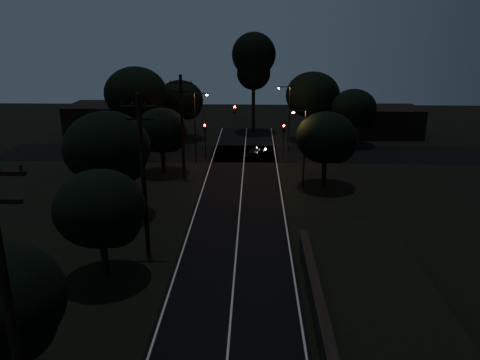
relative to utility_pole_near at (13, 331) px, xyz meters
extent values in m
cube|color=black|center=(6.00, 24.00, -6.24)|extent=(8.00, 70.00, 0.02)
cube|color=black|center=(6.00, 44.00, -6.24)|extent=(60.00, 8.00, 0.02)
cube|color=beige|center=(6.00, 24.00, -6.22)|extent=(0.12, 70.00, 0.01)
cube|color=beige|center=(2.25, 24.00, -6.22)|extent=(0.12, 70.00, 0.01)
cube|color=beige|center=(9.75, 24.00, -6.22)|extent=(0.12, 70.00, 0.01)
cube|color=black|center=(10.60, 5.00, -4.70)|extent=(0.55, 26.00, 0.10)
cylinder|color=black|center=(0.00, 0.00, -0.25)|extent=(0.30, 0.30, 12.00)
cylinder|color=black|center=(0.00, 17.00, -0.75)|extent=(0.30, 0.30, 11.00)
cube|color=black|center=(0.00, 17.00, 3.95)|extent=(2.20, 0.12, 0.12)
cube|color=black|center=(0.00, 17.00, 3.15)|extent=(1.80, 0.12, 0.12)
cylinder|color=black|center=(0.00, 34.00, -1.00)|extent=(0.30, 0.30, 10.50)
cube|color=black|center=(0.00, 34.00, 3.45)|extent=(2.20, 0.12, 0.12)
cube|color=black|center=(0.00, 34.00, 2.65)|extent=(1.80, 0.12, 0.12)
sphere|color=black|center=(-2.04, 3.45, -2.18)|extent=(3.30, 3.30, 3.30)
cylinder|color=black|center=(-2.00, 14.00, -4.96)|extent=(0.44, 0.44, 2.57)
ellipsoid|color=black|center=(-2.00, 14.00, -1.63)|extent=(5.45, 5.45, 4.63)
sphere|color=black|center=(-1.05, 13.46, -2.18)|extent=(3.27, 3.27, 3.27)
cylinder|color=black|center=(-4.50, 24.00, -4.66)|extent=(0.44, 0.44, 3.18)
ellipsoid|color=black|center=(-4.50, 24.00, -0.50)|extent=(6.86, 6.86, 5.83)
sphere|color=black|center=(-3.30, 23.31, -1.18)|extent=(4.11, 4.11, 4.11)
cylinder|color=black|center=(-2.50, 36.00, -4.97)|extent=(0.44, 0.44, 2.55)
ellipsoid|color=black|center=(-2.50, 36.00, -1.65)|extent=(5.45, 5.45, 4.63)
sphere|color=black|center=(-1.55, 35.46, -2.19)|extent=(3.27, 3.27, 3.27)
cylinder|color=black|center=(-3.00, 52.00, -4.77)|extent=(0.44, 0.44, 2.96)
ellipsoid|color=black|center=(-3.00, 52.00, -0.91)|extent=(6.34, 6.34, 5.39)
sphere|color=black|center=(-1.89, 51.37, -1.54)|extent=(3.80, 3.80, 3.80)
cylinder|color=black|center=(-8.00, 48.00, -4.36)|extent=(0.44, 0.44, 3.78)
ellipsoid|color=black|center=(-8.00, 48.00, 0.51)|extent=(7.95, 7.95, 6.76)
sphere|color=black|center=(-6.61, 47.20, -0.28)|extent=(4.77, 4.77, 4.77)
cylinder|color=black|center=(15.00, 52.00, -4.55)|extent=(0.44, 0.44, 3.38)
ellipsoid|color=black|center=(15.00, 52.00, -0.14)|extent=(7.27, 7.27, 6.18)
sphere|color=black|center=(16.27, 51.27, -0.86)|extent=(4.36, 4.36, 4.36)
cylinder|color=black|center=(20.00, 49.00, -4.90)|extent=(0.44, 0.44, 2.70)
ellipsoid|color=black|center=(20.00, 49.00, -1.39)|extent=(5.76, 5.76, 4.90)
sphere|color=black|center=(21.01, 48.42, -1.96)|extent=(3.46, 3.46, 3.46)
cylinder|color=black|center=(14.00, 32.00, -4.89)|extent=(0.44, 0.44, 2.71)
ellipsoid|color=black|center=(14.00, 32.00, -1.38)|extent=(5.75, 5.75, 4.89)
sphere|color=black|center=(15.01, 31.43, -1.96)|extent=(3.45, 3.45, 3.45)
cylinder|color=black|center=(7.00, 57.00, -2.34)|extent=(0.50, 0.50, 7.81)
sphere|color=black|center=(7.00, 57.00, 4.84)|extent=(6.25, 6.25, 6.25)
sphere|color=black|center=(7.00, 57.00, 2.28)|extent=(4.83, 4.83, 4.83)
cube|color=black|center=(-14.00, 54.00, -4.05)|extent=(10.00, 8.00, 4.40)
cube|color=black|center=(26.00, 55.00, -4.25)|extent=(9.00, 7.00, 4.00)
cylinder|color=black|center=(1.40, 42.00, -4.65)|extent=(0.12, 0.12, 3.20)
cube|color=black|center=(1.40, 42.00, -2.60)|extent=(0.28, 0.22, 0.90)
sphere|color=#FF0705|center=(1.40, 41.87, -2.30)|extent=(0.22, 0.22, 0.22)
cylinder|color=black|center=(10.60, 42.00, -4.65)|extent=(0.12, 0.12, 3.20)
cube|color=black|center=(10.60, 42.00, -2.60)|extent=(0.28, 0.22, 0.90)
sphere|color=#FF0705|center=(10.60, 41.87, -2.30)|extent=(0.22, 0.22, 0.22)
cylinder|color=black|center=(1.40, 42.00, -3.75)|extent=(0.12, 0.12, 5.00)
cube|color=black|center=(4.90, 42.00, -0.45)|extent=(0.28, 0.22, 0.90)
sphere|color=#FF0705|center=(4.90, 41.87, -0.15)|extent=(0.22, 0.22, 0.22)
cube|color=black|center=(3.15, 42.00, -0.45)|extent=(3.50, 0.08, 0.08)
cylinder|color=black|center=(0.50, 40.00, -2.25)|extent=(0.16, 0.16, 8.00)
cube|color=black|center=(1.20, 40.00, 1.65)|extent=(1.40, 0.10, 0.10)
cube|color=black|center=(1.90, 40.00, 1.60)|extent=(0.35, 0.22, 0.12)
sphere|color=orange|center=(1.90, 40.00, 1.50)|extent=(0.26, 0.26, 0.26)
cylinder|color=black|center=(11.50, 46.00, -2.25)|extent=(0.16, 0.16, 8.00)
cube|color=black|center=(10.80, 46.00, 1.65)|extent=(1.40, 0.10, 0.10)
cube|color=black|center=(10.10, 46.00, 1.60)|extent=(0.35, 0.22, 0.12)
sphere|color=orange|center=(10.10, 46.00, 1.50)|extent=(0.26, 0.26, 0.26)
cylinder|color=black|center=(12.00, 32.00, -2.50)|extent=(0.16, 0.16, 7.50)
cube|color=black|center=(11.40, 32.00, 1.15)|extent=(1.20, 0.10, 0.10)
cube|color=black|center=(10.80, 32.00, 1.10)|extent=(0.35, 0.22, 0.12)
sphere|color=orange|center=(10.80, 32.00, 1.00)|extent=(0.26, 0.26, 0.26)
imported|color=black|center=(7.40, 42.96, -5.70)|extent=(2.49, 3.41, 1.08)
camera|label=1|loc=(7.17, -11.65, 8.67)|focal=35.00mm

